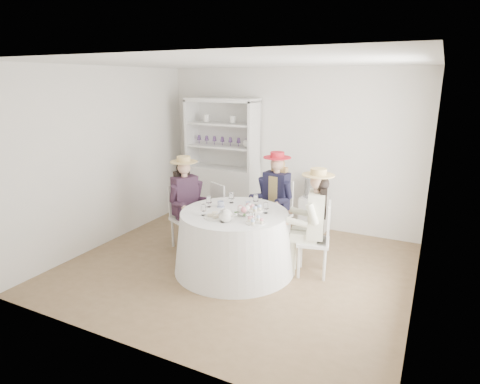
% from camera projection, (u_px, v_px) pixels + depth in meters
% --- Properties ---
extents(ground, '(4.50, 4.50, 0.00)m').
position_uv_depth(ground, '(237.00, 267.00, 5.55)').
color(ground, brown).
rests_on(ground, ground).
extents(ceiling, '(4.50, 4.50, 0.00)m').
position_uv_depth(ceiling, '(236.00, 62.00, 4.83)').
color(ceiling, white).
rests_on(ceiling, wall_back).
extents(wall_back, '(4.50, 0.00, 4.50)m').
position_uv_depth(wall_back, '(289.00, 149.00, 6.92)').
color(wall_back, white).
rests_on(wall_back, ground).
extents(wall_front, '(4.50, 0.00, 4.50)m').
position_uv_depth(wall_front, '(132.00, 217.00, 3.46)').
color(wall_front, white).
rests_on(wall_front, ground).
extents(wall_left, '(0.00, 4.50, 4.50)m').
position_uv_depth(wall_left, '(106.00, 157.00, 6.15)').
color(wall_left, white).
rests_on(wall_left, ground).
extents(wall_right, '(0.00, 4.50, 4.50)m').
position_uv_depth(wall_right, '(427.00, 192.00, 4.23)').
color(wall_right, white).
rests_on(wall_right, ground).
extents(tea_table, '(1.62, 1.62, 0.82)m').
position_uv_depth(tea_table, '(234.00, 241.00, 5.39)').
color(tea_table, white).
rests_on(tea_table, ground).
extents(hutch, '(1.37, 0.68, 2.19)m').
position_uv_depth(hutch, '(223.00, 177.00, 7.33)').
color(hutch, silver).
rests_on(hutch, ground).
extents(side_table, '(0.42, 0.42, 0.62)m').
position_uv_depth(side_table, '(313.00, 215.00, 6.74)').
color(side_table, silver).
rests_on(side_table, ground).
extents(hatbox, '(0.43, 0.43, 0.33)m').
position_uv_depth(hatbox, '(315.00, 188.00, 6.61)').
color(hatbox, black).
rests_on(hatbox, side_table).
extents(guest_left, '(0.60, 0.55, 1.42)m').
position_uv_depth(guest_left, '(186.00, 198.00, 5.98)').
color(guest_left, silver).
rests_on(guest_left, ground).
extents(guest_mid, '(0.55, 0.57, 1.47)m').
position_uv_depth(guest_mid, '(276.00, 194.00, 6.08)').
color(guest_mid, silver).
rests_on(guest_mid, ground).
extents(guest_right, '(0.57, 0.54, 1.44)m').
position_uv_depth(guest_right, '(314.00, 216.00, 5.14)').
color(guest_right, silver).
rests_on(guest_right, ground).
extents(spare_chair, '(0.52, 0.52, 0.94)m').
position_uv_depth(spare_chair, '(223.00, 209.00, 6.40)').
color(spare_chair, silver).
rests_on(spare_chair, ground).
extents(teacup_a, '(0.12, 0.12, 0.07)m').
position_uv_depth(teacup_a, '(221.00, 204.00, 5.47)').
color(teacup_a, white).
rests_on(teacup_a, tea_table).
extents(teacup_b, '(0.07, 0.07, 0.06)m').
position_uv_depth(teacup_b, '(248.00, 204.00, 5.49)').
color(teacup_b, white).
rests_on(teacup_b, tea_table).
extents(teacup_c, '(0.11, 0.11, 0.07)m').
position_uv_depth(teacup_c, '(257.00, 209.00, 5.27)').
color(teacup_c, white).
rests_on(teacup_c, tea_table).
extents(flower_bowl, '(0.22, 0.22, 0.05)m').
position_uv_depth(flower_bowl, '(245.00, 214.00, 5.12)').
color(flower_bowl, white).
rests_on(flower_bowl, tea_table).
extents(flower_arrangement, '(0.20, 0.20, 0.08)m').
position_uv_depth(flower_arrangement, '(246.00, 209.00, 5.10)').
color(flower_arrangement, pink).
rests_on(flower_arrangement, tea_table).
extents(table_teapot, '(0.24, 0.17, 0.18)m').
position_uv_depth(table_teapot, '(226.00, 216.00, 4.90)').
color(table_teapot, white).
rests_on(table_teapot, tea_table).
extents(sandwich_plate, '(0.29, 0.29, 0.06)m').
position_uv_depth(sandwich_plate, '(215.00, 216.00, 5.06)').
color(sandwich_plate, white).
rests_on(sandwich_plate, tea_table).
extents(cupcake_stand, '(0.24, 0.24, 0.23)m').
position_uv_depth(cupcake_stand, '(256.00, 217.00, 4.84)').
color(cupcake_stand, white).
rests_on(cupcake_stand, tea_table).
extents(stemware_set, '(0.88, 0.88, 0.15)m').
position_uv_depth(stemware_set, '(234.00, 207.00, 5.25)').
color(stemware_set, white).
rests_on(stemware_set, tea_table).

